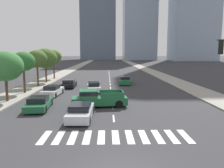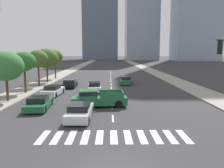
{
  "view_description": "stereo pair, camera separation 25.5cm",
  "coord_description": "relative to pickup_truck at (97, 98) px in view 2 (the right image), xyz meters",
  "views": [
    {
      "loc": [
        -0.52,
        -8.94,
        5.28
      ],
      "look_at": [
        0.0,
        14.52,
        2.0
      ],
      "focal_mm": 35.49,
      "sensor_mm": 36.0,
      "label": 1
    },
    {
      "loc": [
        -0.27,
        -8.95,
        5.28
      ],
      "look_at": [
        0.0,
        14.52,
        2.0
      ],
      "focal_mm": 35.49,
      "sensor_mm": 36.0,
      "label": 2
    }
  ],
  "objects": [
    {
      "name": "sidewalk_east",
      "position": [
        13.68,
        17.34,
        -0.74
      ],
      "size": [
        4.0,
        260.0,
        0.15
      ],
      "primitive_type": "cube",
      "color": "gray",
      "rests_on": "ground"
    },
    {
      "name": "sidewalk_west",
      "position": [
        -10.57,
        17.34,
        -0.74
      ],
      "size": [
        4.0,
        260.0,
        0.15
      ],
      "primitive_type": "cube",
      "color": "gray",
      "rests_on": "ground"
    },
    {
      "name": "crosswalk_near",
      "position": [
        1.55,
        -8.14,
        -0.81
      ],
      "size": [
        9.45,
        2.38,
        0.01
      ],
      "color": "silver",
      "rests_on": "ground"
    },
    {
      "name": "lane_divider_center",
      "position": [
        1.55,
        19.86,
        -0.81
      ],
      "size": [
        0.14,
        50.0,
        0.01
      ],
      "color": "silver",
      "rests_on": "ground"
    },
    {
      "name": "pickup_truck",
      "position": [
        0.0,
        0.0,
        0.0
      ],
      "size": [
        5.56,
        2.43,
        1.67
      ],
      "rotation": [
        0.0,
        0.0,
        3.23
      ],
      "color": "#1E6038",
      "rests_on": "ground"
    },
    {
      "name": "sedan_white_0",
      "position": [
        -5.82,
        5.92,
        -0.21
      ],
      "size": [
        2.07,
        4.57,
        1.3
      ],
      "rotation": [
        0.0,
        0.0,
        1.49
      ],
      "color": "silver",
      "rests_on": "ground"
    },
    {
      "name": "sedan_white_1",
      "position": [
        -0.84,
        8.83,
        -0.21
      ],
      "size": [
        2.12,
        4.71,
        1.31
      ],
      "rotation": [
        0.0,
        0.0,
        1.66
      ],
      "color": "silver",
      "rests_on": "ground"
    },
    {
      "name": "sedan_black_2",
      "position": [
        -4.88,
        12.5,
        -0.23
      ],
      "size": [
        1.92,
        4.39,
        1.25
      ],
      "rotation": [
        0.0,
        0.0,
        1.58
      ],
      "color": "black",
      "rests_on": "ground"
    },
    {
      "name": "sedan_green_3",
      "position": [
        4.16,
        16.01,
        -0.2
      ],
      "size": [
        2.25,
        4.92,
        1.31
      ],
      "rotation": [
        0.0,
        0.0,
        -1.67
      ],
      "color": "#1E6038",
      "rests_on": "ground"
    },
    {
      "name": "sedan_green_4",
      "position": [
        -5.45,
        -0.88,
        -0.25
      ],
      "size": [
        2.23,
        4.79,
        1.21
      ],
      "rotation": [
        0.0,
        0.0,
        1.65
      ],
      "color": "#1E6038",
      "rests_on": "ground"
    },
    {
      "name": "sedan_silver_5",
      "position": [
        -1.12,
        -4.13,
        -0.22
      ],
      "size": [
        1.93,
        4.69,
        1.27
      ],
      "rotation": [
        0.0,
        0.0,
        1.55
      ],
      "color": "#B7BABF",
      "rests_on": "ground"
    },
    {
      "name": "street_tree_nearest",
      "position": [
        -9.77,
        2.1,
        3.08
      ],
      "size": [
        3.74,
        3.74,
        5.35
      ],
      "color": "#4C3823",
      "rests_on": "sidewalk_west"
    },
    {
      "name": "street_tree_second",
      "position": [
        -9.77,
        7.25,
        3.38
      ],
      "size": [
        2.97,
        2.97,
        5.33
      ],
      "color": "#4C3823",
      "rests_on": "sidewalk_west"
    },
    {
      "name": "street_tree_third",
      "position": [
        -9.77,
        12.91,
        3.61
      ],
      "size": [
        3.08,
        3.08,
        5.61
      ],
      "color": "#4C3823",
      "rests_on": "sidewalk_west"
    },
    {
      "name": "street_tree_fourth",
      "position": [
        -9.77,
        17.64,
        3.54
      ],
      "size": [
        4.1,
        4.1,
        5.96
      ],
      "color": "#4C3823",
      "rests_on": "sidewalk_west"
    },
    {
      "name": "street_tree_fifth",
      "position": [
        -9.77,
        23.6,
        3.76
      ],
      "size": [
        3.18,
        3.18,
        5.8
      ],
      "color": "#4C3823",
      "rests_on": "sidewalk_west"
    }
  ]
}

